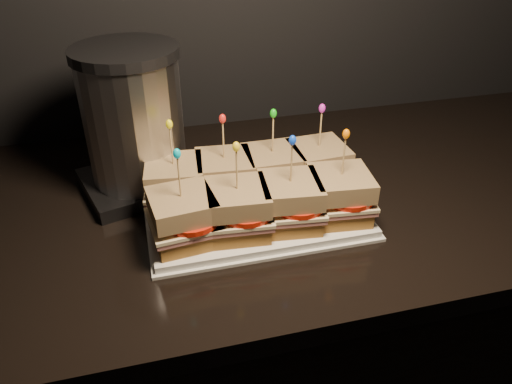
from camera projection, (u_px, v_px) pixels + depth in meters
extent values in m
cube|color=black|center=(391.00, 329.00, 1.31)|extent=(2.68, 0.67, 0.88)
cube|color=black|center=(422.00, 178.00, 1.06)|extent=(2.72, 0.71, 0.04)
cube|color=white|center=(256.00, 213.00, 0.90)|extent=(0.38, 0.24, 0.02)
cube|color=white|center=(256.00, 216.00, 0.90)|extent=(0.39, 0.25, 0.01)
cube|color=brown|center=(177.00, 197.00, 0.90)|extent=(0.11, 0.11, 0.03)
cube|color=#C96767|center=(176.00, 189.00, 0.90)|extent=(0.12, 0.12, 0.01)
cube|color=beige|center=(176.00, 186.00, 0.89)|extent=(0.12, 0.12, 0.01)
cylinder|color=red|center=(182.00, 183.00, 0.89)|extent=(0.10, 0.10, 0.01)
cube|color=#532F11|center=(174.00, 172.00, 0.88)|extent=(0.11, 0.11, 0.03)
cylinder|color=tan|center=(172.00, 148.00, 0.85)|extent=(0.00, 0.00, 0.09)
ellipsoid|color=yellow|center=(169.00, 124.00, 0.83)|extent=(0.01, 0.01, 0.02)
cube|color=brown|center=(225.00, 191.00, 0.92)|extent=(0.11, 0.11, 0.03)
cube|color=#C96767|center=(225.00, 183.00, 0.91)|extent=(0.12, 0.11, 0.01)
cube|color=beige|center=(225.00, 180.00, 0.91)|extent=(0.12, 0.11, 0.01)
cylinder|color=red|center=(232.00, 177.00, 0.90)|extent=(0.10, 0.10, 0.01)
cube|color=#532F11|center=(224.00, 166.00, 0.90)|extent=(0.11, 0.11, 0.03)
cylinder|color=tan|center=(223.00, 142.00, 0.87)|extent=(0.00, 0.00, 0.09)
ellipsoid|color=red|center=(222.00, 119.00, 0.85)|extent=(0.01, 0.01, 0.02)
cube|color=brown|center=(272.00, 185.00, 0.94)|extent=(0.10, 0.10, 0.03)
cube|color=#C96767|center=(272.00, 177.00, 0.93)|extent=(0.11, 0.10, 0.01)
cube|color=beige|center=(272.00, 173.00, 0.93)|extent=(0.11, 0.11, 0.01)
cylinder|color=red|center=(279.00, 171.00, 0.92)|extent=(0.10, 0.10, 0.01)
cube|color=#532F11|center=(272.00, 160.00, 0.91)|extent=(0.10, 0.10, 0.03)
cylinder|color=tan|center=(273.00, 137.00, 0.89)|extent=(0.00, 0.00, 0.09)
ellipsoid|color=#15B613|center=(273.00, 113.00, 0.87)|extent=(0.01, 0.01, 0.02)
cube|color=brown|center=(317.00, 179.00, 0.96)|extent=(0.10, 0.10, 0.03)
cube|color=#C96767|center=(317.00, 171.00, 0.95)|extent=(0.11, 0.11, 0.01)
cube|color=beige|center=(318.00, 167.00, 0.95)|extent=(0.11, 0.11, 0.01)
cylinder|color=red|center=(325.00, 165.00, 0.94)|extent=(0.10, 0.10, 0.01)
cube|color=#532F11|center=(319.00, 154.00, 0.93)|extent=(0.10, 0.10, 0.03)
cylinder|color=tan|center=(320.00, 131.00, 0.91)|extent=(0.00, 0.00, 0.09)
ellipsoid|color=#D623BB|center=(322.00, 108.00, 0.88)|extent=(0.01, 0.01, 0.02)
cube|color=brown|center=(184.00, 232.00, 0.82)|extent=(0.11, 0.11, 0.03)
cube|color=#C96767|center=(184.00, 223.00, 0.81)|extent=(0.12, 0.11, 0.01)
cube|color=beige|center=(183.00, 220.00, 0.80)|extent=(0.12, 0.12, 0.01)
cylinder|color=red|center=(191.00, 217.00, 0.80)|extent=(0.10, 0.10, 0.01)
cube|color=#532F11|center=(182.00, 205.00, 0.79)|extent=(0.11, 0.11, 0.03)
cylinder|color=tan|center=(179.00, 180.00, 0.76)|extent=(0.00, 0.00, 0.09)
ellipsoid|color=#06ACBA|center=(177.00, 154.00, 0.74)|extent=(0.01, 0.01, 0.02)
cube|color=brown|center=(238.00, 224.00, 0.84)|extent=(0.11, 0.11, 0.03)
cube|color=#C96767|center=(238.00, 215.00, 0.83)|extent=(0.12, 0.11, 0.01)
cube|color=beige|center=(238.00, 212.00, 0.82)|extent=(0.12, 0.11, 0.01)
cylinder|color=red|center=(246.00, 209.00, 0.82)|extent=(0.10, 0.10, 0.01)
cube|color=#532F11|center=(237.00, 197.00, 0.81)|extent=(0.11, 0.11, 0.03)
cylinder|color=tan|center=(237.00, 172.00, 0.78)|extent=(0.00, 0.00, 0.09)
ellipsoid|color=yellow|center=(236.00, 147.00, 0.76)|extent=(0.01, 0.01, 0.02)
cube|color=brown|center=(289.00, 216.00, 0.85)|extent=(0.11, 0.11, 0.03)
cube|color=#C96767|center=(290.00, 208.00, 0.85)|extent=(0.12, 0.11, 0.01)
cube|color=beige|center=(290.00, 204.00, 0.84)|extent=(0.12, 0.12, 0.01)
cylinder|color=red|center=(298.00, 202.00, 0.84)|extent=(0.10, 0.10, 0.01)
cube|color=#532F11|center=(290.00, 190.00, 0.83)|extent=(0.11, 0.11, 0.03)
cylinder|color=tan|center=(291.00, 165.00, 0.80)|extent=(0.00, 0.00, 0.09)
ellipsoid|color=blue|center=(293.00, 140.00, 0.78)|extent=(0.01, 0.01, 0.02)
cube|color=brown|center=(338.00, 209.00, 0.87)|extent=(0.11, 0.11, 0.03)
cube|color=#C96767|center=(339.00, 201.00, 0.86)|extent=(0.12, 0.11, 0.01)
cube|color=beige|center=(339.00, 197.00, 0.86)|extent=(0.12, 0.12, 0.01)
cylinder|color=red|center=(348.00, 194.00, 0.85)|extent=(0.10, 0.10, 0.01)
cube|color=#532F11|center=(341.00, 183.00, 0.85)|extent=(0.11, 0.11, 0.03)
cylinder|color=tan|center=(344.00, 159.00, 0.82)|extent=(0.00, 0.00, 0.09)
ellipsoid|color=orange|center=(346.00, 134.00, 0.80)|extent=(0.01, 0.01, 0.02)
cube|color=#262628|center=(142.00, 181.00, 0.99)|extent=(0.26, 0.23, 0.03)
cylinder|color=silver|center=(134.00, 120.00, 0.92)|extent=(0.18, 0.18, 0.23)
cylinder|color=#262628|center=(124.00, 52.00, 0.85)|extent=(0.19, 0.19, 0.02)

